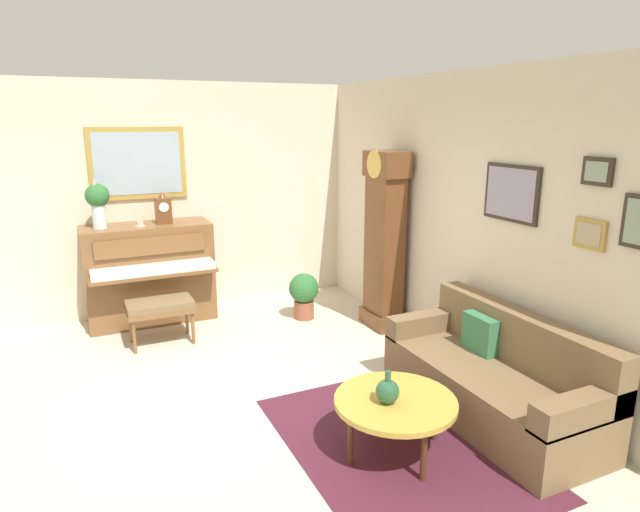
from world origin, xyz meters
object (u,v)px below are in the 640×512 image
object	(u,v)px
coffee_table	(395,403)
teacup	(140,224)
grandfather_clock	(384,245)
potted_plant	(304,293)
mantel_clock	(163,209)
flower_vase	(98,200)
green_jug	(387,391)
piano_bench	(160,307)
couch	(495,379)
piano	(150,273)

from	to	relation	value
coffee_table	teacup	bearing A→B (deg)	-159.82
grandfather_clock	potted_plant	distance (m)	1.15
mantel_clock	flower_vase	size ratio (longest dim) A/B	0.66
potted_plant	teacup	bearing A→B (deg)	-109.97
mantel_clock	teacup	xyz separation A→B (m)	(0.07, -0.28, -0.15)
coffee_table	green_jug	size ratio (longest dim) A/B	3.67
piano_bench	couch	size ratio (longest dim) A/B	0.37
grandfather_clock	coffee_table	size ratio (longest dim) A/B	2.31
grandfather_clock	piano_bench	bearing A→B (deg)	-102.91
coffee_table	green_jug	distance (m)	0.14
coffee_table	green_jug	bearing A→B (deg)	-79.85
grandfather_clock	teacup	distance (m)	2.79
mantel_clock	flower_vase	distance (m)	0.71
piano	teacup	bearing A→B (deg)	-43.95
piano	coffee_table	bearing A→B (deg)	18.73
piano	potted_plant	size ratio (longest dim) A/B	2.57
green_jug	couch	bearing A→B (deg)	96.32
grandfather_clock	mantel_clock	distance (m)	2.60
couch	piano	bearing A→B (deg)	-146.96
mantel_clock	piano	bearing A→B (deg)	-90.45
teacup	couch	bearing A→B (deg)	34.48
piano	flower_vase	size ratio (longest dim) A/B	2.48
green_jug	potted_plant	distance (m)	2.87
piano	couch	size ratio (longest dim) A/B	0.76
coffee_table	flower_vase	size ratio (longest dim) A/B	1.52
couch	green_jug	xyz separation A→B (m)	(0.12, -1.10, 0.20)
mantel_clock	potted_plant	size ratio (longest dim) A/B	0.68
coffee_table	teacup	distance (m)	3.74
mantel_clock	flower_vase	xyz separation A→B (m)	(-0.00, -0.70, 0.14)
teacup	flower_vase	bearing A→B (deg)	-100.00
grandfather_clock	coffee_table	xyz separation A→B (m)	(2.18, -1.23, -0.57)
piano_bench	mantel_clock	world-z (taller)	mantel_clock
piano	coffee_table	world-z (taller)	piano
teacup	piano	bearing A→B (deg)	136.05
piano	green_jug	bearing A→B (deg)	17.50
couch	coffee_table	bearing A→B (deg)	-83.98
coffee_table	flower_vase	bearing A→B (deg)	-154.39
coffee_table	mantel_clock	bearing A→B (deg)	-164.34
coffee_table	potted_plant	world-z (taller)	potted_plant
piano	teacup	xyz separation A→B (m)	(0.07, -0.07, 0.60)
flower_vase	potted_plant	distance (m)	2.56
flower_vase	teacup	distance (m)	0.51
grandfather_clock	mantel_clock	xyz separation A→B (m)	(-1.32, -2.21, 0.38)
coffee_table	green_jug	xyz separation A→B (m)	(0.01, -0.08, 0.12)
grandfather_clock	mantel_clock	bearing A→B (deg)	-120.84
green_jug	potted_plant	xyz separation A→B (m)	(-2.81, 0.57, -0.19)
green_jug	flower_vase	bearing A→B (deg)	-155.54
mantel_clock	green_jug	xyz separation A→B (m)	(3.51, 0.90, -0.83)
piano_bench	grandfather_clock	distance (m)	2.55
piano_bench	flower_vase	size ratio (longest dim) A/B	1.21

